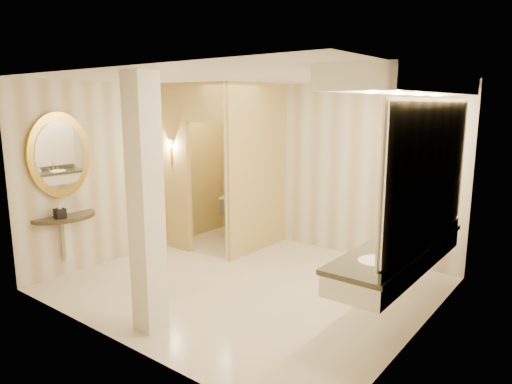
# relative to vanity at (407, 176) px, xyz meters

# --- Properties ---
(floor) EXTENTS (4.50, 4.50, 0.00)m
(floor) POSITION_rel_vanity_xyz_m (-1.98, -0.22, -1.63)
(floor) COLOR silver
(floor) RESTS_ON ground
(ceiling) EXTENTS (4.50, 4.50, 0.00)m
(ceiling) POSITION_rel_vanity_xyz_m (-1.98, -0.22, 1.07)
(ceiling) COLOR silver
(ceiling) RESTS_ON wall_back
(wall_back) EXTENTS (4.50, 0.02, 2.70)m
(wall_back) POSITION_rel_vanity_xyz_m (-1.98, 1.78, -0.28)
(wall_back) COLOR beige
(wall_back) RESTS_ON floor
(wall_front) EXTENTS (4.50, 0.02, 2.70)m
(wall_front) POSITION_rel_vanity_xyz_m (-1.98, -2.22, -0.28)
(wall_front) COLOR beige
(wall_front) RESTS_ON floor
(wall_left) EXTENTS (0.02, 4.00, 2.70)m
(wall_left) POSITION_rel_vanity_xyz_m (-4.23, -0.22, -0.28)
(wall_left) COLOR beige
(wall_left) RESTS_ON floor
(wall_right) EXTENTS (0.02, 4.00, 2.70)m
(wall_right) POSITION_rel_vanity_xyz_m (0.27, -0.22, -0.28)
(wall_right) COLOR beige
(wall_right) RESTS_ON floor
(toilet_closet) EXTENTS (1.50, 1.55, 2.70)m
(toilet_closet) POSITION_rel_vanity_xyz_m (-3.09, 0.76, -0.24)
(toilet_closet) COLOR #CFBA6C
(toilet_closet) RESTS_ON floor
(wall_sconce) EXTENTS (0.14, 0.14, 0.42)m
(wall_sconce) POSITION_rel_vanity_xyz_m (-3.90, 0.21, 0.10)
(wall_sconce) COLOR gold
(wall_sconce) RESTS_ON toilet_closet
(vanity) EXTENTS (0.75, 2.64, 2.09)m
(vanity) POSITION_rel_vanity_xyz_m (0.00, 0.00, 0.00)
(vanity) COLOR white
(vanity) RESTS_ON floor
(console_shelf) EXTENTS (0.89, 0.89, 1.89)m
(console_shelf) POSITION_rel_vanity_xyz_m (-4.19, -1.52, -0.29)
(console_shelf) COLOR black
(console_shelf) RESTS_ON floor
(pillar) EXTENTS (0.27, 0.27, 2.70)m
(pillar) POSITION_rel_vanity_xyz_m (-2.03, -1.82, -0.28)
(pillar) COLOR white
(pillar) RESTS_ON floor
(tissue_box) EXTENTS (0.14, 0.14, 0.13)m
(tissue_box) POSITION_rel_vanity_xyz_m (-4.04, -1.65, -0.69)
(tissue_box) COLOR black
(tissue_box) RESTS_ON console_shelf
(toilet) EXTENTS (0.64, 0.85, 0.77)m
(toilet) POSITION_rel_vanity_xyz_m (-3.63, 1.53, -1.25)
(toilet) COLOR white
(toilet) RESTS_ON floor
(soap_bottle_a) EXTENTS (0.07, 0.07, 0.13)m
(soap_bottle_a) POSITION_rel_vanity_xyz_m (-0.13, 0.14, -0.69)
(soap_bottle_a) COLOR beige
(soap_bottle_a) RESTS_ON vanity
(soap_bottle_b) EXTENTS (0.12, 0.12, 0.13)m
(soap_bottle_b) POSITION_rel_vanity_xyz_m (-0.05, 0.21, -0.69)
(soap_bottle_b) COLOR silver
(soap_bottle_b) RESTS_ON vanity
(soap_bottle_c) EXTENTS (0.09, 0.09, 0.18)m
(soap_bottle_c) POSITION_rel_vanity_xyz_m (-0.12, -0.25, -0.66)
(soap_bottle_c) COLOR #C6B28C
(soap_bottle_c) RESTS_ON vanity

